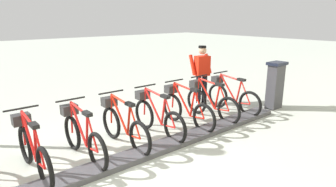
% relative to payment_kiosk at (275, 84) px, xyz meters
% --- Properties ---
extents(ground_plane, '(60.00, 60.00, 0.00)m').
position_rel_payment_kiosk_xyz_m(ground_plane, '(-0.05, 5.08, -0.67)').
color(ground_plane, '#B1B9AD').
extents(dock_rail_base, '(0.44, 9.08, 0.10)m').
position_rel_payment_kiosk_xyz_m(dock_rail_base, '(-0.05, 5.08, -0.62)').
color(dock_rail_base, '#47474C').
rests_on(dock_rail_base, ground).
extents(payment_kiosk, '(0.36, 0.52, 1.28)m').
position_rel_payment_kiosk_xyz_m(payment_kiosk, '(0.00, 0.00, 0.00)').
color(payment_kiosk, '#38383D').
rests_on(payment_kiosk, ground).
extents(bike_docked_0, '(1.72, 0.54, 1.02)m').
position_rel_payment_kiosk_xyz_m(bike_docked_0, '(0.57, 1.14, -0.24)').
color(bike_docked_0, black).
rests_on(bike_docked_0, ground).
extents(bike_docked_1, '(1.72, 0.54, 1.02)m').
position_rel_payment_kiosk_xyz_m(bike_docked_1, '(0.57, 1.97, -0.24)').
color(bike_docked_1, black).
rests_on(bike_docked_1, ground).
extents(bike_docked_2, '(1.72, 0.54, 1.02)m').
position_rel_payment_kiosk_xyz_m(bike_docked_2, '(0.57, 2.80, -0.24)').
color(bike_docked_2, black).
rests_on(bike_docked_2, ground).
extents(bike_docked_3, '(1.72, 0.54, 1.02)m').
position_rel_payment_kiosk_xyz_m(bike_docked_3, '(0.57, 3.63, -0.24)').
color(bike_docked_3, black).
rests_on(bike_docked_3, ground).
extents(bike_docked_4, '(1.72, 0.54, 1.02)m').
position_rel_payment_kiosk_xyz_m(bike_docked_4, '(0.57, 4.45, -0.24)').
color(bike_docked_4, black).
rests_on(bike_docked_4, ground).
extents(bike_docked_5, '(1.72, 0.54, 1.02)m').
position_rel_payment_kiosk_xyz_m(bike_docked_5, '(0.57, 5.28, -0.24)').
color(bike_docked_5, black).
rests_on(bike_docked_5, ground).
extents(bike_docked_6, '(1.72, 0.54, 1.02)m').
position_rel_payment_kiosk_xyz_m(bike_docked_6, '(0.57, 6.11, -0.24)').
color(bike_docked_6, black).
rests_on(bike_docked_6, ground).
extents(worker_near_rack, '(0.56, 0.68, 1.66)m').
position_rel_payment_kiosk_xyz_m(worker_near_rack, '(1.61, 1.19, 0.24)').
color(worker_near_rack, white).
rests_on(worker_near_rack, ground).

